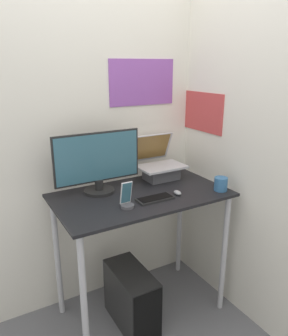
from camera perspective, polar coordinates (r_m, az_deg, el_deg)
wall_back at (r=2.47m, az=-5.20°, el=6.31°), size 6.00×0.06×2.60m
wall_side_right at (r=2.27m, az=18.63°, el=4.46°), size 0.06×6.00×2.60m
desk at (r=2.27m, az=-0.46°, el=-7.87°), size 1.17×0.65×0.95m
laptop at (r=2.49m, az=2.70°, el=0.10°), size 0.35×0.33×0.32m
monitor at (r=2.20m, az=-8.02°, el=0.69°), size 0.60×0.21×0.42m
keyboard at (r=2.12m, az=1.95°, el=-5.34°), size 0.24×0.10×0.02m
mouse at (r=2.21m, az=5.86°, el=-4.31°), size 0.04×0.07×0.03m
cell_phone at (r=2.00m, az=-3.00°, el=-5.65°), size 0.08×0.08×0.17m
computer_tower at (r=2.48m, az=-2.20°, el=-21.61°), size 0.22×0.47×0.42m
mug at (r=2.32m, az=13.23°, el=-2.73°), size 0.09×0.09×0.09m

